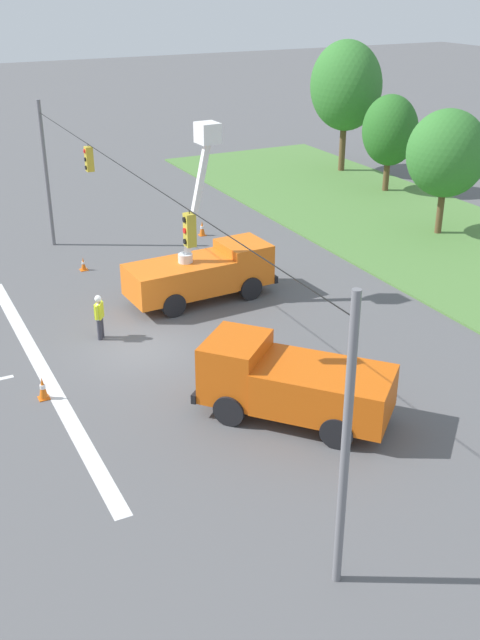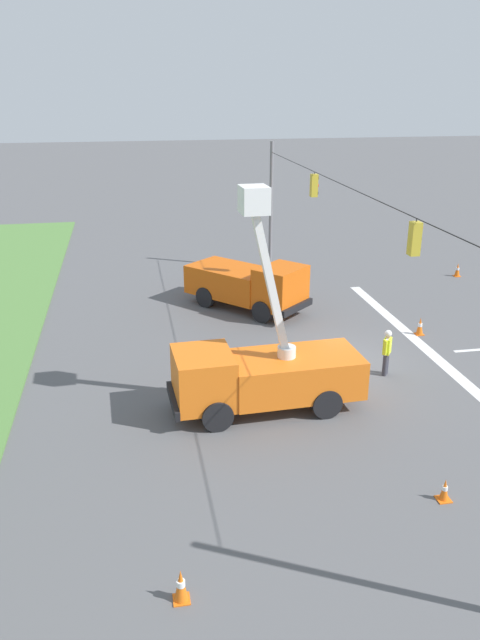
% 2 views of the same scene
% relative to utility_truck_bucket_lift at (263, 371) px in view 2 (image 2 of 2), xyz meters
% --- Properties ---
extents(ground_plane, '(200.00, 200.00, 0.00)m').
position_rel_utility_truck_bucket_lift_xyz_m(ground_plane, '(3.19, -3.96, -1.38)').
color(ground_plane, '#565659').
extents(lane_markings, '(17.60, 15.25, 0.01)m').
position_rel_utility_truck_bucket_lift_xyz_m(lane_markings, '(3.19, -9.11, -1.38)').
color(lane_markings, silver).
rests_on(lane_markings, ground).
extents(signal_gantry, '(26.20, 0.33, 7.20)m').
position_rel_utility_truck_bucket_lift_xyz_m(signal_gantry, '(3.19, -3.96, 2.87)').
color(signal_gantry, slate).
rests_on(signal_gantry, ground).
extents(utility_truck_bucket_lift, '(2.55, 6.38, 7.35)m').
position_rel_utility_truck_bucket_lift_xyz_m(utility_truck_bucket_lift, '(0.00, 0.00, 0.00)').
color(utility_truck_bucket_lift, orange).
rests_on(utility_truck_bucket_lift, ground).
extents(utility_truck_support_near, '(5.98, 5.71, 2.37)m').
position_rel_utility_truck_bucket_lift_xyz_m(utility_truck_support_near, '(9.71, -1.43, -0.15)').
color(utility_truck_support_near, '#D6560F').
rests_on(utility_truck_support_near, ground).
extents(road_worker, '(0.54, 0.43, 1.77)m').
position_rel_utility_truck_bucket_lift_xyz_m(road_worker, '(1.72, -5.04, -0.38)').
color(road_worker, '#383842').
rests_on(road_worker, ground).
extents(traffic_cone_foreground_left, '(0.36, 0.36, 0.76)m').
position_rel_utility_truck_bucket_lift_xyz_m(traffic_cone_foreground_left, '(12.86, -13.95, -1.01)').
color(traffic_cone_foreground_left, orange).
rests_on(traffic_cone_foreground_left, ground).
extents(traffic_cone_foreground_right, '(0.36, 0.36, 0.63)m').
position_rel_utility_truck_bucket_lift_xyz_m(traffic_cone_foreground_right, '(-5.60, -3.61, -1.08)').
color(traffic_cone_foreground_right, orange).
rests_on(traffic_cone_foreground_right, ground).
extents(traffic_cone_mid_left, '(0.36, 0.36, 0.79)m').
position_rel_utility_truck_bucket_lift_xyz_m(traffic_cone_mid_left, '(-7.74, 3.41, -0.99)').
color(traffic_cone_mid_left, orange).
rests_on(traffic_cone_mid_left, ground).
extents(traffic_cone_mid_right, '(0.36, 0.36, 0.78)m').
position_rel_utility_truck_bucket_lift_xyz_m(traffic_cone_mid_right, '(5.16, -8.04, -0.99)').
color(traffic_cone_mid_right, orange).
rests_on(traffic_cone_mid_right, ground).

